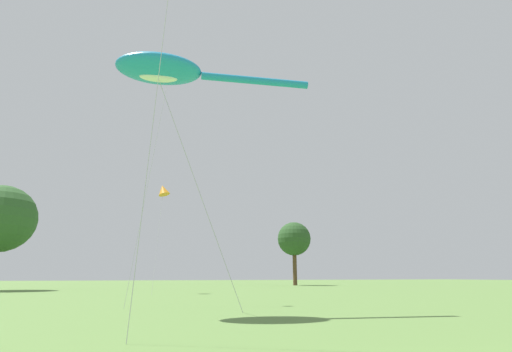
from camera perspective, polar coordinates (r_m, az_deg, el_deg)
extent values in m
ellipsoid|color=#1E8CBF|center=(18.53, -14.39, 15.33)|extent=(4.19, 2.98, 0.97)
cylinder|color=#1E8CBF|center=(18.60, -0.08, 14.17)|extent=(5.12, 1.21, 0.35)
ellipsoid|color=white|center=(18.31, -14.48, 14.15)|extent=(1.76, 0.84, 0.35)
cylinder|color=#B2B2B7|center=(16.60, -8.64, -2.11)|extent=(4.06, 0.34, 10.15)
cone|color=orange|center=(37.09, -13.80, -2.05)|extent=(1.66, 1.60, 1.23)
cylinder|color=#B2B2B7|center=(34.26, -14.56, -8.96)|extent=(0.82, 4.21, 9.42)
cone|color=white|center=(26.64, -12.66, 16.34)|extent=(0.81, 0.81, 0.62)
cylinder|color=#B2B2B7|center=(22.10, -15.46, 1.70)|extent=(1.77, 3.17, 15.11)
cylinder|color=#513823|center=(65.76, 5.87, -13.71)|extent=(0.68, 0.68, 5.43)
sphere|color=#284C23|center=(66.04, 5.76, -9.39)|extent=(5.65, 5.65, 5.65)
sphere|color=#2D5628|center=(50.30, -34.10, -5.32)|extent=(7.34, 7.34, 7.34)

